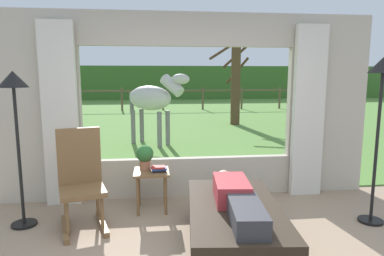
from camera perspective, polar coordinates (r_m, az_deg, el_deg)
back_wall_with_window at (r=4.76m, az=-0.63°, el=3.21°), size 5.20×0.12×2.55m
curtain_panel_left at (r=4.75m, az=-21.18°, el=2.02°), size 0.44×0.10×2.40m
curtain_panel_right at (r=5.09m, az=18.87°, el=2.54°), size 0.44×0.10×2.40m
outdoor_pasture_lawn at (r=15.71m, az=-4.72°, el=2.51°), size 36.00×21.68×0.02m
distant_hill_ridge at (r=25.46m, az=-5.48°, el=7.56°), size 36.00×2.00×2.40m
recliner_sofa at (r=3.61m, az=7.06°, el=-15.68°), size 1.06×1.78×0.42m
reclining_person at (r=3.45m, az=7.35°, el=-11.42°), size 0.40×1.44×0.22m
rocking_chair at (r=4.10m, az=-18.06°, el=-8.18°), size 0.63×0.78×1.12m
side_table at (r=4.39m, az=-6.77°, el=-8.29°), size 0.44×0.44×0.52m
potted_plant at (r=4.38m, az=-7.88°, el=-4.61°), size 0.22×0.22×0.32m
book_stack at (r=4.30m, az=-5.61°, el=-6.81°), size 0.20×0.16×0.07m
floor_lamp_left at (r=4.20m, az=-27.52°, el=3.84°), size 0.32×0.32×1.76m
floor_lamp_right at (r=4.36m, az=29.10°, el=5.54°), size 0.32×0.32×1.92m
horse at (r=8.33m, az=-6.64°, el=4.88°), size 1.61×1.43×1.73m
pasture_tree at (r=11.96m, az=7.25°, el=7.77°), size 1.53×1.04×3.00m
pasture_fence_line at (r=16.99m, az=-4.90°, el=5.47°), size 16.10×0.10×1.10m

